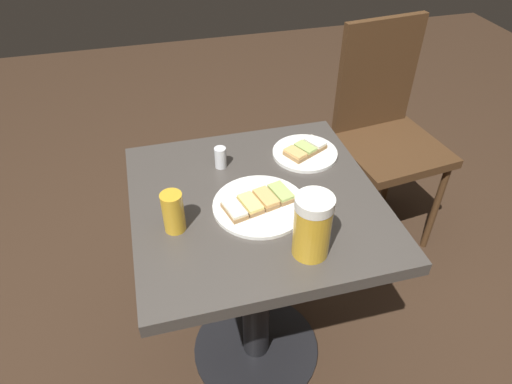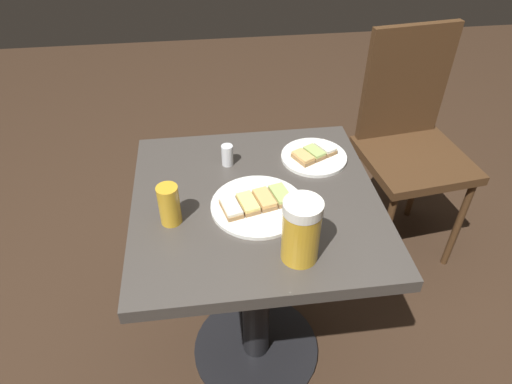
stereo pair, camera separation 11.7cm
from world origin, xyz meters
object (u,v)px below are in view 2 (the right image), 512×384
plate_near (256,204)px  cafe_chair (409,135)px  salt_shaker (227,155)px  plate_far (314,156)px  beer_mug (302,229)px  beer_glass_small (169,205)px

plate_near → cafe_chair: size_ratio=0.26×
salt_shaker → plate_far: bearing=-90.8°
salt_shaker → beer_mug: bearing=-160.1°
beer_glass_small → salt_shaker: beer_glass_small is taller
beer_mug → cafe_chair: 0.97m
plate_near → plate_far: same height
plate_near → cafe_chair: (0.55, -0.67, -0.19)m
plate_far → salt_shaker: salt_shaker is taller
plate_far → salt_shaker: size_ratio=3.07×
plate_near → salt_shaker: (0.20, 0.06, 0.02)m
plate_near → salt_shaker: 0.21m
plate_far → plate_near: bearing=134.8°
beer_glass_small → cafe_chair: (0.58, -0.88, -0.24)m
plate_near → beer_mug: size_ratio=1.51×
plate_near → salt_shaker: size_ratio=3.86×
cafe_chair → plate_far: bearing=30.2°
plate_far → beer_glass_small: 0.46m
beer_glass_small → beer_mug: bearing=-117.3°
plate_far → beer_glass_small: bearing=118.1°
plate_near → salt_shaker: salt_shaker is taller
cafe_chair → salt_shaker: bearing=19.3°
salt_shaker → beer_glass_small: bearing=144.8°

